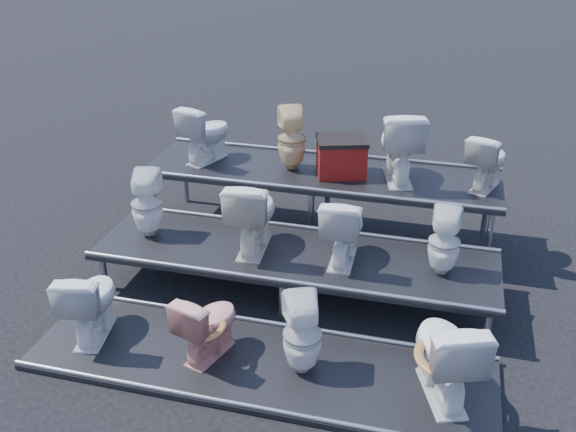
% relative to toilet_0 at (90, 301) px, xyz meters
% --- Properties ---
extents(ground, '(80.00, 80.00, 0.00)m').
position_rel_toilet_0_xyz_m(ground, '(1.63, 1.30, -0.44)').
color(ground, black).
rests_on(ground, ground).
extents(tier_front, '(4.20, 1.20, 0.06)m').
position_rel_toilet_0_xyz_m(tier_front, '(1.63, 0.00, -0.41)').
color(tier_front, black).
rests_on(tier_front, ground).
extents(tier_mid, '(4.20, 1.20, 0.46)m').
position_rel_toilet_0_xyz_m(tier_mid, '(1.63, 1.30, -0.21)').
color(tier_mid, black).
rests_on(tier_mid, ground).
extents(tier_back, '(4.20, 1.20, 0.86)m').
position_rel_toilet_0_xyz_m(tier_back, '(1.63, 2.60, -0.01)').
color(tier_back, black).
rests_on(tier_back, ground).
extents(toilet_0, '(0.54, 0.80, 0.75)m').
position_rel_toilet_0_xyz_m(toilet_0, '(0.00, 0.00, 0.00)').
color(toilet_0, silver).
rests_on(toilet_0, tier_front).
extents(toilet_1, '(0.55, 0.73, 0.67)m').
position_rel_toilet_0_xyz_m(toilet_1, '(1.17, 0.00, -0.04)').
color(toilet_1, '#DE9785').
rests_on(toilet_1, tier_front).
extents(toilet_2, '(0.44, 0.45, 0.75)m').
position_rel_toilet_0_xyz_m(toilet_2, '(2.03, 0.00, -0.00)').
color(toilet_2, silver).
rests_on(toilet_2, tier_front).
extents(toilet_3, '(0.73, 0.94, 0.84)m').
position_rel_toilet_0_xyz_m(toilet_3, '(3.23, 0.00, 0.05)').
color(toilet_3, silver).
rests_on(toilet_3, tier_front).
extents(toilet_4, '(0.39, 0.40, 0.74)m').
position_rel_toilet_0_xyz_m(toilet_4, '(-0.01, 1.30, 0.39)').
color(toilet_4, silver).
rests_on(toilet_4, tier_mid).
extents(toilet_5, '(0.51, 0.83, 0.81)m').
position_rel_toilet_0_xyz_m(toilet_5, '(1.19, 1.30, 0.43)').
color(toilet_5, silver).
rests_on(toilet_5, tier_mid).
extents(toilet_6, '(0.43, 0.73, 0.73)m').
position_rel_toilet_0_xyz_m(toilet_6, '(2.14, 1.30, 0.39)').
color(toilet_6, silver).
rests_on(toilet_6, tier_mid).
extents(toilet_7, '(0.32, 0.32, 0.68)m').
position_rel_toilet_0_xyz_m(toilet_7, '(3.14, 1.30, 0.37)').
color(toilet_7, silver).
rests_on(toilet_7, tier_mid).
extents(toilet_8, '(0.61, 0.79, 0.72)m').
position_rel_toilet_0_xyz_m(toilet_8, '(0.19, 2.60, 0.78)').
color(toilet_8, silver).
rests_on(toilet_8, tier_back).
extents(toilet_9, '(0.44, 0.44, 0.75)m').
position_rel_toilet_0_xyz_m(toilet_9, '(1.27, 2.60, 0.80)').
color(toilet_9, '#DDC189').
rests_on(toilet_9, tier_back).
extents(toilet_10, '(0.66, 0.92, 0.85)m').
position_rel_toilet_0_xyz_m(toilet_10, '(2.53, 2.60, 0.85)').
color(toilet_10, silver).
rests_on(toilet_10, tier_back).
extents(toilet_11, '(0.56, 0.72, 0.64)m').
position_rel_toilet_0_xyz_m(toilet_11, '(3.51, 2.60, 0.75)').
color(toilet_11, silver).
rests_on(toilet_11, tier_back).
extents(red_crate, '(0.65, 0.58, 0.39)m').
position_rel_toilet_0_xyz_m(red_crate, '(1.88, 2.57, 0.62)').
color(red_crate, maroon).
rests_on(red_crate, tier_back).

